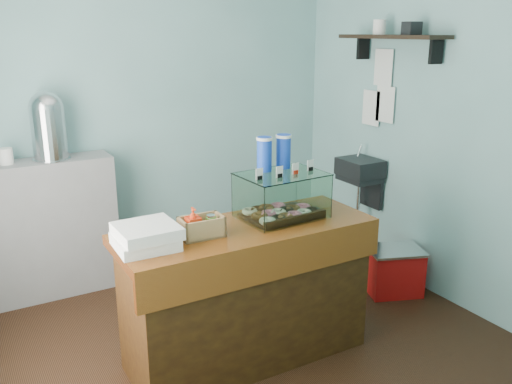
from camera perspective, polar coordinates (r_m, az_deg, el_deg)
ground at (r=3.90m, az=-2.79°, el=-15.01°), size 3.50×3.50×0.00m
room_shell at (r=3.36m, az=-2.87°, el=10.78°), size 3.54×3.04×2.82m
counter at (r=3.48m, az=-0.95°, el=-10.51°), size 1.60×0.60×0.90m
back_shelf at (r=4.58m, az=-20.80°, el=-3.57°), size 1.00×0.32×1.10m
display_case at (r=3.45m, az=2.48°, el=-0.02°), size 0.54×0.41×0.51m
condiment_crate at (r=3.14m, az=-5.90°, el=-3.60°), size 0.25×0.16×0.18m
pastry_boxes at (r=3.04m, az=-11.51°, el=-4.59°), size 0.34×0.34×0.13m
coffee_urn at (r=4.38m, az=-21.06°, el=6.69°), size 0.28×0.28×0.52m
red_cooler at (r=4.55m, az=14.30°, el=-8.01°), size 0.52×0.46×0.38m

